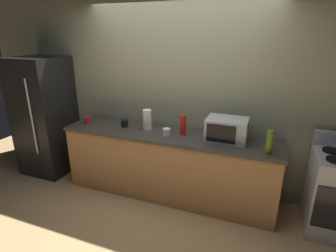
% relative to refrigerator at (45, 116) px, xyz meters
% --- Properties ---
extents(ground_plane, '(8.00, 8.00, 0.00)m').
position_rel_refrigerator_xyz_m(ground_plane, '(2.05, -0.40, -0.90)').
color(ground_plane, tan).
extents(back_wall, '(6.40, 0.10, 2.70)m').
position_rel_refrigerator_xyz_m(back_wall, '(2.05, 0.41, 0.45)').
color(back_wall, gray).
rests_on(back_wall, ground_plane).
extents(counter_run, '(2.84, 0.64, 0.90)m').
position_rel_refrigerator_xyz_m(counter_run, '(2.05, 0.00, -0.45)').
color(counter_run, '#B27F4C').
rests_on(counter_run, ground_plane).
extents(refrigerator, '(0.72, 0.73, 1.80)m').
position_rel_refrigerator_xyz_m(refrigerator, '(0.00, 0.00, 0.00)').
color(refrigerator, black).
rests_on(refrigerator, ground_plane).
extents(microwave, '(0.48, 0.35, 0.27)m').
position_rel_refrigerator_xyz_m(microwave, '(2.79, 0.05, 0.13)').
color(microwave, '#B7BABF').
rests_on(microwave, counter_run).
extents(paper_towel_roll, '(0.12, 0.12, 0.27)m').
position_rel_refrigerator_xyz_m(paper_towel_roll, '(1.74, 0.05, 0.13)').
color(paper_towel_roll, white).
rests_on(paper_towel_roll, counter_run).
extents(bottle_olive_oil, '(0.07, 0.07, 0.27)m').
position_rel_refrigerator_xyz_m(bottle_olive_oil, '(3.27, -0.18, 0.13)').
color(bottle_olive_oil, '#4C6B19').
rests_on(bottle_olive_oil, counter_run).
extents(bottle_hot_sauce, '(0.08, 0.08, 0.25)m').
position_rel_refrigerator_xyz_m(bottle_hot_sauce, '(2.24, 0.04, 0.13)').
color(bottle_hot_sauce, red).
rests_on(bottle_hot_sauce, counter_run).
extents(mug_white, '(0.10, 0.10, 0.09)m').
position_rel_refrigerator_xyz_m(mug_white, '(2.06, -0.08, 0.05)').
color(mug_white, white).
rests_on(mug_white, counter_run).
extents(mug_red, '(0.09, 0.09, 0.10)m').
position_rel_refrigerator_xyz_m(mug_red, '(0.83, -0.04, 0.05)').
color(mug_red, red).
rests_on(mug_red, counter_run).
extents(mug_black, '(0.10, 0.10, 0.10)m').
position_rel_refrigerator_xyz_m(mug_black, '(1.40, 0.03, 0.05)').
color(mug_black, black).
rests_on(mug_black, counter_run).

